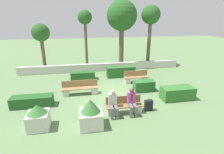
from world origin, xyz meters
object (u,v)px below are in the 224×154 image
object	(u,v)px
person_seated_woman	(113,102)
person_seated_man	(132,100)
bench_right_side	(80,89)
tree_center_right	(122,17)
tree_rightmost	(151,17)
planter_corner_right	(91,114)
tree_leftmost	(41,34)
suitcase	(148,105)
bench_left_side	(136,78)
planter_corner_left	(38,117)
tree_center_left	(85,21)
bench_front	(124,107)

from	to	relation	value
person_seated_woman	person_seated_man	bearing A→B (deg)	0.15
bench_right_side	tree_center_right	bearing A→B (deg)	57.10
tree_center_right	tree_rightmost	world-z (taller)	tree_center_right
planter_corner_right	tree_leftmost	xyz separation A→B (m)	(-3.34, 8.94, 2.52)
suitcase	tree_leftmost	distance (m)	10.64
suitcase	bench_left_side	bearing A→B (deg)	80.76
suitcase	tree_rightmost	distance (m)	9.77
person_seated_man	tree_center_right	xyz separation A→B (m)	(1.52, 8.58, 3.77)
person_seated_man	planter_corner_left	bearing A→B (deg)	-174.48
tree_center_left	tree_rightmost	distance (m)	5.83
bench_right_side	tree_center_right	world-z (taller)	tree_center_right
bench_left_side	tree_center_right	bearing A→B (deg)	99.58
suitcase	tree_center_left	xyz separation A→B (m)	(-2.62, 8.54, 3.88)
planter_corner_left	tree_center_left	bearing A→B (deg)	74.78
tree_center_right	person_seated_woman	bearing A→B (deg)	-105.75
bench_front	suitcase	world-z (taller)	bench_front
person_seated_woman	planter_corner_right	xyz separation A→B (m)	(-1.09, -0.68, -0.11)
bench_front	tree_center_right	world-z (taller)	tree_center_right
suitcase	bench_front	bearing A→B (deg)	179.88
bench_front	suitcase	distance (m)	1.26
bench_left_side	person_seated_man	world-z (taller)	person_seated_man
bench_right_side	planter_corner_right	bearing A→B (deg)	-82.11
suitcase	tree_leftmost	xyz separation A→B (m)	(-6.26, 8.12, 2.84)
bench_front	person_seated_woman	bearing A→B (deg)	-166.29
bench_left_side	planter_corner_right	xyz separation A→B (m)	(-3.56, -4.76, 0.29)
person_seated_man	planter_corner_right	bearing A→B (deg)	-161.04
tree_center_left	bench_left_side	bearing A→B (deg)	-54.61
person_seated_man	tree_rightmost	world-z (taller)	tree_rightmost
person_seated_man	person_seated_woman	bearing A→B (deg)	-179.85
person_seated_woman	planter_corner_right	bearing A→B (deg)	-147.95
bench_left_side	tree_center_right	world-z (taller)	tree_center_right
tree_center_right	person_seated_man	bearing A→B (deg)	-100.02
planter_corner_left	tree_center_right	size ratio (longest dim) A/B	0.18
bench_left_side	planter_corner_right	distance (m)	5.95
bench_left_side	tree_leftmost	bearing A→B (deg)	157.82
bench_front	tree_rightmost	size ratio (longest dim) A/B	0.32
suitcase	tree_center_left	world-z (taller)	tree_center_left
planter_corner_right	tree_rightmost	size ratio (longest dim) A/B	0.23
tree_center_right	tree_leftmost	bearing A→B (deg)	-177.28
bench_right_side	person_seated_woman	size ratio (longest dim) A/B	1.67
person_seated_woman	suitcase	size ratio (longest dim) A/B	1.72
bench_right_side	tree_rightmost	size ratio (longest dim) A/B	0.39
person_seated_woman	suitcase	xyz separation A→B (m)	(1.82, 0.14, -0.43)
bench_left_side	tree_center_left	distance (m)	6.82
bench_left_side	bench_right_side	distance (m)	4.18
tree_rightmost	bench_left_side	bearing A→B (deg)	-120.75
planter_corner_right	tree_leftmost	distance (m)	9.87
bench_front	bench_right_side	size ratio (longest dim) A/B	0.82
person_seated_woman	tree_center_right	distance (m)	9.69
bench_left_side	tree_center_left	xyz separation A→B (m)	(-3.26, 4.59, 3.84)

